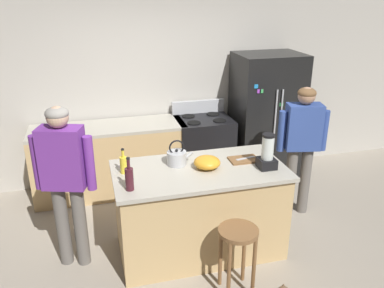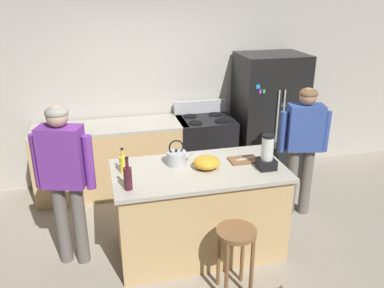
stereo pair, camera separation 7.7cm
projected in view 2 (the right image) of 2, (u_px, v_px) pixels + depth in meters
The scene contains 16 objects.
ground_plane at pixel (199, 248), 4.33m from camera, with size 14.00×14.00×0.00m, color #9E9384.
back_wall at pixel (164, 85), 5.58m from camera, with size 8.00×0.10×2.70m, color #BCB7AD.
kitchen_island at pixel (199, 210), 4.15m from camera, with size 1.73×0.90×0.95m.
back_counter_run at pixel (112, 159), 5.37m from camera, with size 2.00×0.64×0.95m.
refrigerator at pixel (268, 118), 5.66m from camera, with size 0.90×0.73×1.80m.
stove_range at pixel (205, 150), 5.63m from camera, with size 0.76×0.65×1.13m.
person_by_island_left at pixel (64, 172), 3.77m from camera, with size 0.59×0.33×1.67m.
person_by_sink_right at pixel (303, 140), 4.66m from camera, with size 0.60×0.30×1.60m.
bar_stool at pixel (236, 244), 3.53m from camera, with size 0.36×0.36×0.67m.
blender_appliance at pixel (267, 154), 3.93m from camera, with size 0.17×0.17×0.36m.
bottle_soda at pixel (123, 164), 3.87m from camera, with size 0.07×0.07×0.26m.
bottle_wine at pixel (128, 178), 3.54m from camera, with size 0.08×0.08×0.32m.
mixing_bowl at pixel (207, 163), 3.97m from camera, with size 0.27×0.27×0.12m, color orange.
tea_kettle at pixel (176, 157), 4.04m from camera, with size 0.28×0.20×0.27m.
cutting_board at pixel (244, 160), 4.15m from camera, with size 0.30×0.20×0.02m, color brown.
chef_knife at pixel (246, 159), 4.15m from camera, with size 0.22×0.03×0.01m, color #B7BABF.
Camera 2 is at (-0.93, -3.48, 2.66)m, focal length 37.26 mm.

